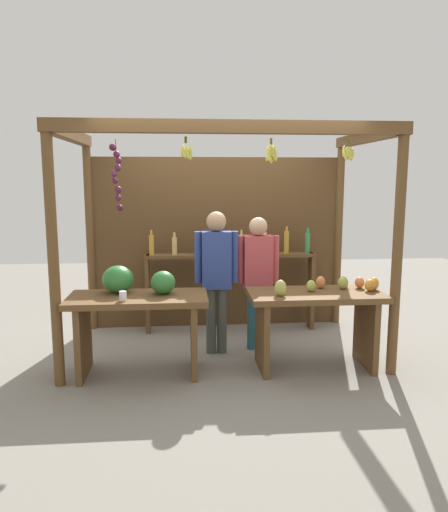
% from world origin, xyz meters
% --- Properties ---
extents(ground_plane, '(12.00, 12.00, 0.00)m').
position_xyz_m(ground_plane, '(0.00, 0.00, 0.00)').
color(ground_plane, gray).
rests_on(ground_plane, ground).
extents(market_stall, '(3.37, 1.90, 2.46)m').
position_xyz_m(market_stall, '(-0.00, 0.44, 1.41)').
color(market_stall, brown).
rests_on(market_stall, ground).
extents(fruit_counter_left, '(1.37, 0.64, 1.08)m').
position_xyz_m(fruit_counter_left, '(-0.91, -0.64, 0.68)').
color(fruit_counter_left, brown).
rests_on(fruit_counter_left, ground).
extents(fruit_counter_right, '(1.37, 0.64, 0.96)m').
position_xyz_m(fruit_counter_right, '(0.91, -0.67, 0.60)').
color(fruit_counter_right, brown).
rests_on(fruit_counter_right, ground).
extents(bottle_shelf_unit, '(2.16, 0.22, 1.35)m').
position_xyz_m(bottle_shelf_unit, '(0.17, 0.67, 0.81)').
color(bottle_shelf_unit, brown).
rests_on(bottle_shelf_unit, ground).
extents(vendor_man, '(0.48, 0.22, 1.59)m').
position_xyz_m(vendor_man, '(-0.08, -0.15, 0.95)').
color(vendor_man, '#4A524B').
rests_on(vendor_man, ground).
extents(vendor_woman, '(0.48, 0.21, 1.52)m').
position_xyz_m(vendor_woman, '(0.39, -0.05, 0.90)').
color(vendor_woman, '#265865').
rests_on(vendor_woman, ground).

